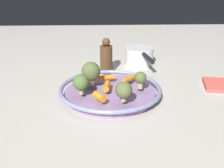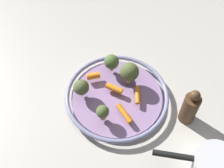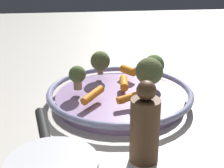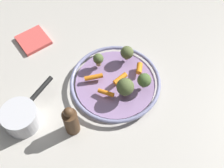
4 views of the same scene
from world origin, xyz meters
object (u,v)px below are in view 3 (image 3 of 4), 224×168
baby_carrot_left (128,70)px  baby_carrot_right (124,83)px  broccoli_floret_small (154,65)px  baby_carrot_center (93,95)px  serving_bowl (120,96)px  pepper_mill (145,126)px  baby_carrot_near_rim (130,97)px  broccoli_floret_mid (77,75)px  broccoli_floret_large (149,72)px  broccoli_floret_edge (100,61)px

baby_carrot_left → baby_carrot_right: size_ratio=0.76×
baby_carrot_left → broccoli_floret_small: (0.04, 0.05, 0.03)m
baby_carrot_center → baby_carrot_right: same height
serving_bowl → baby_carrot_right: 0.03m
baby_carrot_right → pepper_mill: pepper_mill is taller
serving_bowl → pepper_mill: bearing=2.2°
baby_carrot_near_rim → pepper_mill: pepper_mill is taller
baby_carrot_center → baby_carrot_right: bearing=127.7°
baby_carrot_center → broccoli_floret_mid: (-0.06, -0.03, 0.02)m
baby_carrot_left → broccoli_floret_large: broccoli_floret_large is taller
serving_bowl → baby_carrot_center: size_ratio=4.96×
baby_carrot_near_rim → broccoli_floret_mid: size_ratio=1.07×
pepper_mill → baby_carrot_near_rim: bearing=178.6°
baby_carrot_left → broccoli_floret_edge: 0.07m
broccoli_floret_small → broccoli_floret_edge: size_ratio=1.05×
baby_carrot_right → broccoli_floret_edge: bearing=-152.9°
serving_bowl → baby_carrot_left: size_ratio=7.81×
broccoli_floret_small → broccoli_floret_mid: broccoli_floret_small is taller
pepper_mill → broccoli_floret_small: bearing=163.6°
baby_carrot_right → broccoli_floret_mid: bearing=-89.2°
serving_bowl → baby_carrot_left: bearing=159.9°
baby_carrot_center → broccoli_floret_edge: broccoli_floret_edge is taller
broccoli_floret_large → pepper_mill: (0.20, -0.05, -0.02)m
baby_carrot_left → broccoli_floret_mid: (0.08, -0.12, 0.02)m
serving_bowl → broccoli_floret_small: broccoli_floret_small is taller
broccoli_floret_mid → baby_carrot_right: bearing=90.8°
broccoli_floret_large → pepper_mill: size_ratio=0.55×
broccoli_floret_edge → baby_carrot_left: bearing=81.4°
baby_carrot_center → broccoli_floret_small: (-0.09, 0.15, 0.03)m
serving_bowl → baby_carrot_near_rim: bearing=11.2°
baby_carrot_near_rim → broccoli_floret_mid: 0.13m
serving_bowl → broccoli_floret_large: (0.02, 0.06, 0.06)m
serving_bowl → baby_carrot_near_rim: size_ratio=5.64×
baby_carrot_left → broccoli_floret_mid: bearing=-57.6°
serving_bowl → baby_carrot_left: baby_carrot_left is taller
serving_bowl → broccoli_floret_large: size_ratio=4.26×
broccoli_floret_mid → pepper_mill: size_ratio=0.39×
baby_carrot_right → broccoli_floret_small: 0.09m
baby_carrot_left → broccoli_floret_mid: 0.15m
baby_carrot_left → baby_carrot_right: (0.08, -0.02, -0.00)m
serving_bowl → baby_carrot_center: 0.08m
broccoli_floret_large → baby_carrot_right: bearing=-123.7°
broccoli_floret_mid → serving_bowl: bearing=82.6°
serving_bowl → baby_carrot_center: baby_carrot_center is taller
baby_carrot_center → pepper_mill: pepper_mill is taller
broccoli_floret_small → baby_carrot_left: bearing=-128.8°
baby_carrot_left → broccoli_floret_edge: size_ratio=0.71×
broccoli_floret_small → broccoli_floret_mid: 0.18m
pepper_mill → broccoli_floret_edge: bearing=-172.4°
baby_carrot_right → broccoli_floret_large: 0.07m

